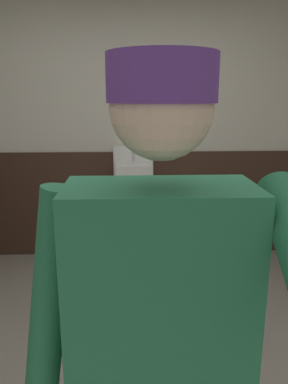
% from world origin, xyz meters
% --- Properties ---
extents(wall_back, '(4.99, 0.12, 2.74)m').
position_xyz_m(wall_back, '(0.00, 2.00, 1.37)').
color(wall_back, beige).
rests_on(wall_back, ground_plane).
extents(wainscot_band_back, '(4.39, 0.03, 1.08)m').
position_xyz_m(wainscot_band_back, '(0.00, 1.92, 0.54)').
color(wainscot_band_back, '#382319').
rests_on(wainscot_band_back, ground_plane).
extents(urinal_solo, '(0.40, 0.34, 1.24)m').
position_xyz_m(urinal_solo, '(-0.00, 1.78, 0.78)').
color(urinal_solo, white).
rests_on(urinal_solo, ground_plane).
extents(person, '(0.68, 0.60, 1.72)m').
position_xyz_m(person, '(0.03, -0.98, 1.03)').
color(person, '#2D3342').
rests_on(person, ground_plane).
extents(soap_dispenser, '(0.10, 0.07, 0.18)m').
position_xyz_m(soap_dispenser, '(0.46, 1.90, 1.26)').
color(soap_dispenser, silver).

